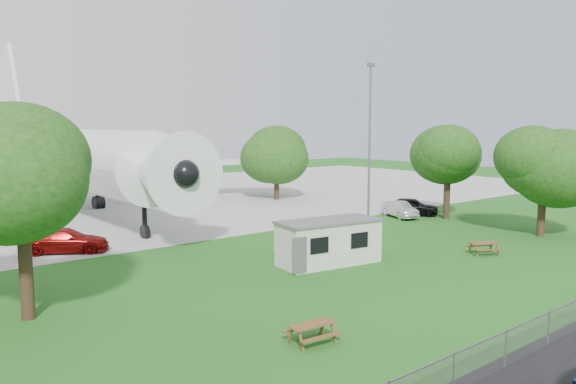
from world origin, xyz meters
TOP-DOWN VIEW (x-y plane):
  - ground at (0.00, 0.00)m, footprint 160.00×160.00m
  - concrete_apron at (0.00, 38.00)m, footprint 120.00×46.00m
  - airliner at (-2.00, 35.86)m, footprint 46.36×47.73m
  - site_cabin at (3.22, 4.73)m, footprint 6.92×3.60m
  - picnic_west at (-5.65, -3.76)m, footprint 1.93×1.66m
  - picnic_east at (12.48, 0.22)m, footprint 2.27×2.12m
  - fence at (0.00, -9.50)m, footprint 58.00×0.04m
  - lamp_mast at (8.20, 6.20)m, footprint 0.16×0.16m
  - tree_west_small at (-13.22, 5.83)m, footprint 6.41×6.41m
  - tree_east_front at (20.98, 0.81)m, footprint 6.94×6.94m
  - tree_east_back at (22.09, 9.79)m, footprint 7.02×7.02m
  - tree_far_apron at (18.36, 29.06)m, footprint 6.87×6.87m
  - car_ne_hatch at (21.28, 12.89)m, footprint 4.41×4.85m
  - car_ne_sedan at (19.46, 12.80)m, footprint 2.84×4.52m
  - car_apron_van at (-7.97, 17.48)m, footprint 5.77×4.55m

SIDE VIEW (x-z plane):
  - ground at x=0.00m, z-range 0.00..0.00m
  - picnic_west at x=-5.65m, z-range -0.38..0.38m
  - picnic_east at x=12.48m, z-range -0.38..0.38m
  - fence at x=0.00m, z-range -0.65..0.65m
  - concrete_apron at x=0.00m, z-range 0.00..0.03m
  - car_ne_sedan at x=19.46m, z-range 0.00..1.41m
  - car_apron_van at x=-7.97m, z-range 0.00..1.56m
  - car_ne_hatch at x=21.28m, z-range 0.00..1.60m
  - site_cabin at x=3.22m, z-range 0.00..2.62m
  - tree_far_apron at x=18.36m, z-range 0.64..8.80m
  - airliner at x=-2.00m, z-range -3.57..14.11m
  - tree_east_front at x=20.98m, z-range 0.94..9.79m
  - tree_east_back at x=22.09m, z-range 0.94..9.85m
  - lamp_mast at x=8.20m, z-range 0.00..12.00m
  - tree_west_small at x=-13.22m, z-range 1.51..10.97m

